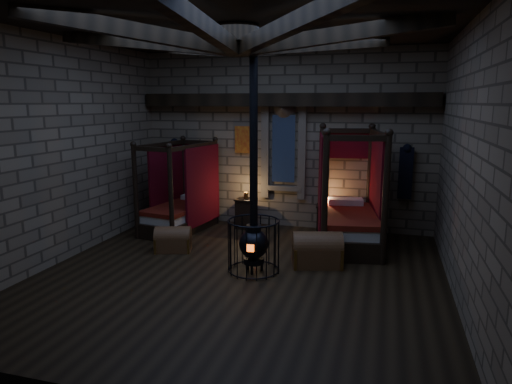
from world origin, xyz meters
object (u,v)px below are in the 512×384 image
(trunk_right, at_px, (317,250))
(stove, at_px, (254,240))
(bed_right, at_px, (348,217))
(trunk_left, at_px, (173,240))
(bed_left, at_px, (181,209))

(trunk_right, bearing_deg, stove, -164.96)
(bed_right, height_order, stove, stove)
(stove, bearing_deg, trunk_left, 157.96)
(bed_right, xyz_separation_m, trunk_left, (-3.38, -1.46, -0.36))
(trunk_left, xyz_separation_m, trunk_right, (2.95, -0.04, 0.06))
(bed_left, distance_m, trunk_left, 1.63)
(trunk_left, distance_m, trunk_right, 2.95)
(trunk_right, relative_size, stove, 0.25)
(bed_right, xyz_separation_m, trunk_right, (-0.43, -1.50, -0.30))
(bed_right, height_order, trunk_right, bed_right)
(bed_right, distance_m, stove, 2.57)
(bed_left, distance_m, bed_right, 3.92)
(trunk_left, height_order, stove, stove)
(bed_right, bearing_deg, trunk_right, -115.63)
(trunk_left, bearing_deg, bed_left, 92.53)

